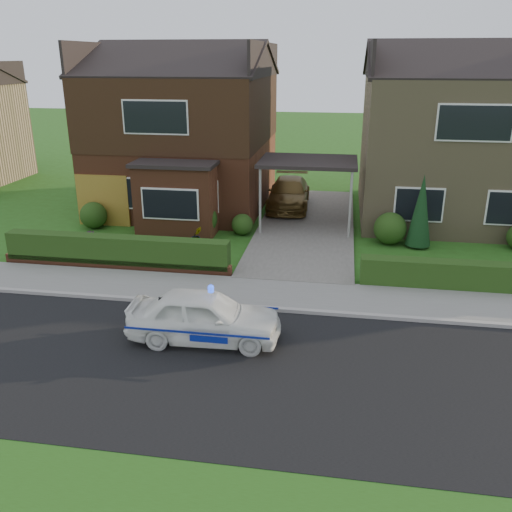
# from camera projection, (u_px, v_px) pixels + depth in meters

# --- Properties ---
(ground) EXTENTS (120.00, 120.00, 0.00)m
(ground) POSITION_uv_depth(u_px,v_px,m) (269.00, 372.00, 11.98)
(ground) COLOR #265316
(ground) RESTS_ON ground
(road) EXTENTS (60.00, 6.00, 0.02)m
(road) POSITION_uv_depth(u_px,v_px,m) (269.00, 372.00, 11.98)
(road) COLOR black
(road) RESTS_ON ground
(kerb) EXTENTS (60.00, 0.16, 0.12)m
(kerb) POSITION_uv_depth(u_px,v_px,m) (285.00, 310.00, 14.78)
(kerb) COLOR #9E9993
(kerb) RESTS_ON ground
(sidewalk) EXTENTS (60.00, 2.00, 0.10)m
(sidewalk) POSITION_uv_depth(u_px,v_px,m) (289.00, 295.00, 15.76)
(sidewalk) COLOR slate
(sidewalk) RESTS_ON ground
(driveway) EXTENTS (3.80, 12.00, 0.12)m
(driveway) POSITION_uv_depth(u_px,v_px,m) (306.00, 226.00, 22.14)
(driveway) COLOR #666059
(driveway) RESTS_ON ground
(house_left) EXTENTS (7.50, 9.53, 7.25)m
(house_left) POSITION_uv_depth(u_px,v_px,m) (185.00, 122.00, 24.40)
(house_left) COLOR brown
(house_left) RESTS_ON ground
(house_right) EXTENTS (7.50, 8.06, 7.25)m
(house_right) POSITION_uv_depth(u_px,v_px,m) (452.00, 130.00, 22.80)
(house_right) COLOR #8E7D57
(house_right) RESTS_ON ground
(carport_link) EXTENTS (3.80, 3.00, 2.77)m
(carport_link) POSITION_uv_depth(u_px,v_px,m) (308.00, 163.00, 21.20)
(carport_link) COLOR black
(carport_link) RESTS_ON ground
(garage_door) EXTENTS (2.20, 0.10, 2.10)m
(garage_door) POSITION_uv_depth(u_px,v_px,m) (103.00, 201.00, 22.08)
(garage_door) COLOR brown
(garage_door) RESTS_ON ground
(dwarf_wall) EXTENTS (7.70, 0.25, 0.36)m
(dwarf_wall) POSITION_uv_depth(u_px,v_px,m) (116.00, 264.00, 17.69)
(dwarf_wall) COLOR brown
(dwarf_wall) RESTS_ON ground
(hedge_left) EXTENTS (7.50, 0.55, 0.90)m
(hedge_left) POSITION_uv_depth(u_px,v_px,m) (118.00, 268.00, 17.90)
(hedge_left) COLOR #183711
(hedge_left) RESTS_ON ground
(hedge_right) EXTENTS (7.50, 0.55, 0.80)m
(hedge_right) POSITION_uv_depth(u_px,v_px,m) (487.00, 292.00, 16.06)
(hedge_right) COLOR #183711
(hedge_right) RESTS_ON ground
(shrub_left_far) EXTENTS (1.08, 1.08, 1.08)m
(shrub_left_far) POSITION_uv_depth(u_px,v_px,m) (94.00, 215.00, 21.86)
(shrub_left_far) COLOR #183711
(shrub_left_far) RESTS_ON ground
(shrub_left_mid) EXTENTS (1.32, 1.32, 1.32)m
(shrub_left_mid) POSITION_uv_depth(u_px,v_px,m) (200.00, 219.00, 20.96)
(shrub_left_mid) COLOR #183711
(shrub_left_mid) RESTS_ON ground
(shrub_left_near) EXTENTS (0.84, 0.84, 0.84)m
(shrub_left_near) POSITION_uv_depth(u_px,v_px,m) (242.00, 224.00, 21.08)
(shrub_left_near) COLOR #183711
(shrub_left_near) RESTS_ON ground
(shrub_right_near) EXTENTS (1.20, 1.20, 1.20)m
(shrub_right_near) POSITION_uv_depth(u_px,v_px,m) (390.00, 228.00, 19.99)
(shrub_right_near) COLOR #183711
(shrub_right_near) RESTS_ON ground
(conifer_a) EXTENTS (0.90, 0.90, 2.60)m
(conifer_a) POSITION_uv_depth(u_px,v_px,m) (421.00, 213.00, 19.42)
(conifer_a) COLOR black
(conifer_a) RESTS_ON ground
(police_car) EXTENTS (3.43, 3.79, 1.44)m
(police_car) POSITION_uv_depth(u_px,v_px,m) (204.00, 317.00, 13.13)
(police_car) COLOR white
(police_car) RESTS_ON ground
(driveway_car) EXTENTS (1.95, 4.48, 1.28)m
(driveway_car) POSITION_uv_depth(u_px,v_px,m) (289.00, 193.00, 24.45)
(driveway_car) COLOR brown
(driveway_car) RESTS_ON driveway
(potted_plant_a) EXTENTS (0.40, 0.28, 0.73)m
(potted_plant_a) POSITION_uv_depth(u_px,v_px,m) (36.00, 247.00, 18.76)
(potted_plant_a) COLOR gray
(potted_plant_a) RESTS_ON ground
(potted_plant_b) EXTENTS (0.51, 0.49, 0.72)m
(potted_plant_b) POSITION_uv_depth(u_px,v_px,m) (197.00, 236.00, 19.88)
(potted_plant_b) COLOR gray
(potted_plant_b) RESTS_ON ground
(potted_plant_c) EXTENTS (0.53, 0.53, 0.80)m
(potted_plant_c) POSITION_uv_depth(u_px,v_px,m) (93.00, 243.00, 19.03)
(potted_plant_c) COLOR gray
(potted_plant_c) RESTS_ON ground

